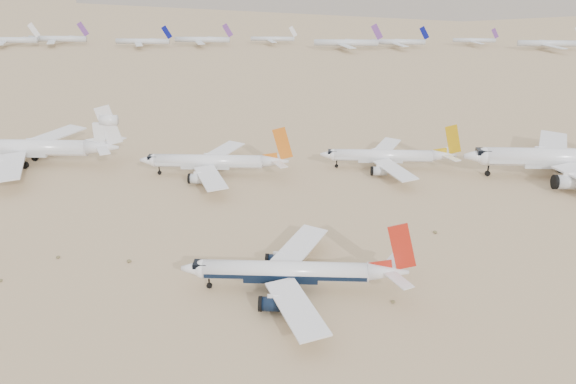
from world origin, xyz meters
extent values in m
plane|color=#9B7C5A|center=(0.00, 0.00, 0.00)|extent=(7000.00, 7000.00, 0.00)
cylinder|color=white|center=(3.72, 5.16, 4.37)|extent=(32.12, 3.80, 3.80)
cube|color=black|center=(3.72, 5.16, 3.89)|extent=(31.48, 3.85, 0.85)
sphere|color=white|center=(-12.34, 5.16, 4.37)|extent=(3.80, 3.80, 3.80)
cube|color=black|center=(-12.91, 5.16, 5.41)|extent=(2.66, 2.47, 0.95)
cone|color=white|center=(23.58, 5.16, 4.65)|extent=(8.03, 3.80, 3.80)
cube|color=white|center=(6.20, -6.10, 3.70)|extent=(12.41, 19.55, 0.59)
cube|color=white|center=(25.14, 1.47, 5.13)|extent=(5.10, 6.67, 0.23)
cylinder|color=black|center=(1.94, -2.73, 1.99)|extent=(4.46, 2.73, 2.73)
cube|color=white|center=(6.20, 16.43, 3.70)|extent=(12.41, 19.55, 0.59)
cube|color=white|center=(25.14, 8.86, 5.13)|extent=(5.10, 6.67, 0.23)
cylinder|color=black|center=(1.94, 13.06, 1.99)|extent=(4.46, 2.73, 2.73)
cube|color=#B52012|center=(25.81, 5.16, 10.19)|extent=(6.09, 0.30, 10.03)
cylinder|color=black|center=(-11.39, 5.16, 0.57)|extent=(1.14, 0.47, 1.14)
cylinder|color=black|center=(5.06, 2.51, 0.80)|extent=(1.59, 0.95, 1.59)
cylinder|color=black|center=(5.06, 7.82, 0.80)|extent=(1.59, 0.95, 1.59)
cylinder|color=white|center=(81.79, 68.65, 6.21)|extent=(44.57, 5.40, 5.40)
cube|color=silver|center=(81.79, 68.65, 5.54)|extent=(43.68, 5.48, 1.22)
sphere|color=white|center=(59.50, 68.65, 6.21)|extent=(5.40, 5.40, 5.40)
cube|color=black|center=(58.69, 68.65, 7.70)|extent=(3.78, 3.51, 1.35)
cylinder|color=silver|center=(79.31, 57.63, 2.83)|extent=(6.19, 3.89, 3.89)
cube|color=white|center=(85.23, 84.35, 5.27)|extent=(17.21, 27.13, 0.84)
cylinder|color=silver|center=(79.31, 79.67, 2.83)|extent=(6.19, 3.89, 3.89)
cylinder|color=black|center=(60.85, 68.65, 0.81)|extent=(1.62, 0.68, 1.62)
cylinder|color=black|center=(83.64, 64.87, 1.13)|extent=(2.27, 1.35, 2.27)
cylinder|color=black|center=(83.64, 72.43, 1.13)|extent=(2.27, 1.35, 2.27)
cylinder|color=white|center=(30.31, 73.79, 4.18)|extent=(29.90, 3.63, 3.63)
cube|color=silver|center=(30.31, 73.79, 3.72)|extent=(29.30, 3.69, 0.82)
sphere|color=white|center=(15.36, 73.79, 4.18)|extent=(3.63, 3.63, 3.63)
cube|color=black|center=(14.81, 73.79, 5.18)|extent=(2.54, 2.36, 0.91)
cone|color=white|center=(48.78, 73.79, 4.45)|extent=(7.47, 3.63, 3.63)
cube|color=white|center=(32.62, 63.26, 3.54)|extent=(11.55, 18.19, 0.56)
cube|color=white|center=(50.24, 70.34, 4.90)|extent=(4.75, 6.20, 0.22)
cylinder|color=silver|center=(28.65, 66.39, 1.90)|extent=(4.15, 2.62, 2.62)
cube|color=white|center=(32.62, 84.33, 3.54)|extent=(11.55, 18.19, 0.56)
cube|color=white|center=(50.24, 77.24, 4.90)|extent=(4.75, 6.20, 0.22)
cylinder|color=silver|center=(28.65, 81.19, 1.90)|extent=(4.15, 2.62, 2.62)
cube|color=#BF920E|center=(50.86, 73.79, 9.63)|extent=(5.67, 0.29, 9.34)
cylinder|color=black|center=(16.27, 73.79, 0.54)|extent=(1.09, 0.45, 1.09)
cylinder|color=black|center=(31.55, 71.25, 0.76)|extent=(1.53, 0.91, 1.53)
cylinder|color=black|center=(31.55, 76.33, 0.76)|extent=(1.53, 0.91, 1.53)
cylinder|color=white|center=(-21.89, 65.65, 4.49)|extent=(31.93, 3.90, 3.90)
cube|color=silver|center=(-21.89, 65.65, 4.00)|extent=(31.29, 3.96, 0.88)
sphere|color=white|center=(-37.85, 65.65, 4.49)|extent=(3.90, 3.90, 3.90)
cube|color=black|center=(-38.44, 65.65, 5.56)|extent=(2.73, 2.54, 0.98)
cone|color=white|center=(-2.16, 65.65, 4.78)|extent=(7.98, 3.90, 3.90)
cube|color=white|center=(-19.42, 54.38, 3.80)|extent=(12.33, 19.43, 0.60)
cube|color=white|center=(-0.60, 61.96, 5.27)|extent=(5.07, 6.63, 0.23)
cylinder|color=silver|center=(-23.66, 57.74, 2.04)|extent=(4.43, 2.81, 2.81)
cube|color=white|center=(-19.42, 76.91, 3.80)|extent=(12.33, 19.43, 0.60)
cube|color=white|center=(-0.60, 69.34, 5.27)|extent=(5.07, 6.63, 0.23)
cylinder|color=silver|center=(-23.66, 73.56, 2.04)|extent=(4.43, 2.81, 2.81)
cube|color=#D16518|center=(0.06, 65.65, 10.31)|extent=(6.05, 0.31, 9.97)
cylinder|color=black|center=(-36.88, 65.65, 0.59)|extent=(1.17, 0.49, 1.17)
cylinder|color=black|center=(-20.56, 62.91, 0.82)|extent=(1.64, 0.98, 1.64)
cylinder|color=black|center=(-20.56, 68.38, 0.82)|extent=(1.64, 0.98, 1.64)
cylinder|color=white|center=(-81.23, 72.46, 5.64)|extent=(40.94, 4.90, 4.90)
cube|color=silver|center=(-81.23, 72.46, 5.02)|extent=(40.12, 4.97, 1.10)
cone|color=white|center=(-55.93, 72.46, 6.00)|extent=(10.23, 4.90, 4.90)
cube|color=white|center=(-78.07, 58.07, 4.78)|extent=(15.81, 24.91, 0.76)
cube|color=white|center=(-53.94, 67.74, 6.62)|extent=(6.50, 8.50, 0.29)
cylinder|color=silver|center=(-83.50, 62.37, 2.57)|extent=(5.69, 3.53, 3.53)
cube|color=white|center=(-78.07, 86.85, 4.78)|extent=(15.81, 24.91, 0.76)
cube|color=white|center=(-53.94, 77.17, 6.62)|extent=(6.50, 8.50, 0.29)
cylinder|color=silver|center=(-83.50, 82.55, 2.57)|extent=(5.69, 3.53, 3.53)
cube|color=white|center=(-53.09, 72.46, 13.08)|extent=(7.76, 0.39, 12.78)
cylinder|color=white|center=(-52.80, 72.46, 14.65)|extent=(5.12, 3.18, 3.18)
cylinder|color=black|center=(-79.52, 69.03, 1.03)|extent=(2.06, 1.23, 2.06)
cylinder|color=black|center=(-79.52, 75.89, 1.03)|extent=(2.06, 1.23, 2.06)
cylinder|color=silver|center=(-203.85, 303.21, 4.41)|extent=(40.77, 4.03, 4.03)
cube|color=white|center=(-184.67, 303.21, 11.22)|extent=(8.12, 0.40, 10.23)
cube|color=silver|center=(-203.85, 292.66, 3.81)|extent=(10.74, 18.77, 0.40)
cube|color=silver|center=(-203.85, 313.76, 3.81)|extent=(10.74, 18.77, 0.40)
cylinder|color=silver|center=(-172.19, 310.60, 4.41)|extent=(40.73, 4.02, 4.02)
cube|color=#663786|center=(-153.03, 310.60, 11.22)|extent=(8.11, 0.40, 10.22)
cube|color=silver|center=(-172.19, 300.06, 3.81)|extent=(10.73, 18.75, 0.40)
cube|color=silver|center=(-172.19, 321.14, 3.81)|extent=(10.73, 18.75, 0.40)
cylinder|color=silver|center=(-109.12, 302.61, 4.22)|extent=(36.91, 3.65, 3.65)
cube|color=#080C6B|center=(-91.75, 302.61, 10.39)|extent=(7.35, 0.36, 9.26)
cube|color=silver|center=(-109.12, 293.06, 3.68)|extent=(9.72, 16.99, 0.36)
cube|color=silver|center=(-109.12, 312.16, 3.68)|extent=(9.72, 16.99, 0.36)
cylinder|color=silver|center=(-69.26, 311.79, 4.30)|extent=(38.48, 3.80, 3.80)
cube|color=#663786|center=(-51.15, 311.79, 10.73)|extent=(7.66, 0.38, 9.65)
cube|color=silver|center=(-69.26, 301.83, 3.73)|extent=(10.14, 17.72, 0.38)
cube|color=silver|center=(-69.26, 321.75, 3.73)|extent=(10.14, 17.72, 0.38)
cylinder|color=silver|center=(-20.41, 320.20, 3.94)|extent=(31.09, 3.07, 3.07)
cube|color=white|center=(-5.78, 320.20, 9.13)|extent=(6.19, 0.31, 7.80)
cube|color=silver|center=(-20.41, 312.16, 3.48)|extent=(8.19, 14.31, 0.31)
cube|color=silver|center=(-20.41, 328.25, 3.48)|extent=(8.19, 14.31, 0.31)
cylinder|color=silver|center=(30.74, 300.34, 4.54)|extent=(43.35, 4.28, 4.28)
cube|color=#663786|center=(51.14, 300.34, 11.78)|extent=(8.63, 0.43, 10.87)
cube|color=silver|center=(30.74, 289.12, 3.90)|extent=(11.42, 19.95, 0.43)
cube|color=silver|center=(30.74, 311.56, 3.90)|extent=(11.42, 19.95, 0.43)
cylinder|color=silver|center=(66.75, 307.54, 4.21)|extent=(36.60, 3.62, 3.62)
cube|color=#080C6B|center=(83.97, 307.54, 10.32)|extent=(7.29, 0.36, 9.18)
cube|color=silver|center=(66.75, 298.07, 3.67)|extent=(9.64, 16.85, 0.36)
cube|color=silver|center=(66.75, 317.01, 3.67)|extent=(9.64, 16.85, 0.36)
cylinder|color=silver|center=(121.49, 319.88, 3.85)|extent=(29.28, 2.89, 2.89)
cube|color=#663786|center=(135.27, 319.88, 8.74)|extent=(5.83, 0.29, 7.34)
cube|color=silver|center=(121.49, 312.30, 3.41)|extent=(7.71, 13.48, 0.29)
cube|color=silver|center=(121.49, 327.45, 3.41)|extent=(7.71, 13.48, 0.29)
cylinder|color=silver|center=(166.87, 303.87, 4.42)|extent=(40.88, 4.04, 4.04)
cube|color=silver|center=(166.87, 293.29, 3.81)|extent=(10.77, 18.82, 0.40)
cube|color=silver|center=(166.87, 314.45, 3.81)|extent=(10.77, 18.82, 0.40)
ellipsoid|color=brown|center=(-30.40, 14.40, 0.29)|extent=(0.98, 0.98, 0.54)
ellipsoid|color=brown|center=(24.40, 1.60, 0.25)|extent=(0.84, 0.84, 0.46)
ellipsoid|color=brown|center=(38.10, 30.90, 0.29)|extent=(0.98, 0.98, 0.54)
ellipsoid|color=brown|center=(-46.40, 15.43, 0.26)|extent=(0.87, 0.87, 0.48)
ellipsoid|color=brown|center=(-54.12, 5.69, 0.25)|extent=(0.83, 0.83, 0.46)
camera|label=1|loc=(8.31, -88.86, 61.61)|focal=35.00mm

